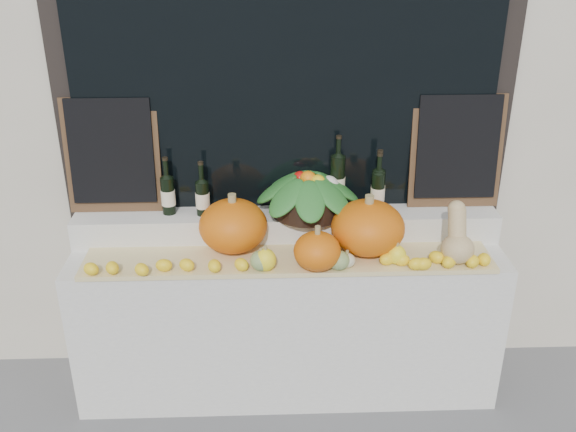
{
  "coord_description": "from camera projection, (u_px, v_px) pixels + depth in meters",
  "views": [
    {
      "loc": [
        -0.11,
        -1.49,
        2.5
      ],
      "look_at": [
        0.0,
        1.45,
        1.12
      ],
      "focal_mm": 40.0,
      "sensor_mm": 36.0,
      "label": 1
    }
  ],
  "objects": [
    {
      "name": "chalkboard_left",
      "position": [
        112.0,
        154.0,
        3.38
      ],
      "size": [
        0.5,
        0.09,
        0.62
      ],
      "rotation": [
        -0.1,
        0.0,
        0.0
      ],
      "color": "#4C331E",
      "rests_on": "rear_tier"
    },
    {
      "name": "pumpkin_center",
      "position": [
        317.0,
        251.0,
        3.16
      ],
      "size": [
        0.27,
        0.27,
        0.19
      ],
      "primitive_type": "ellipsoid",
      "rotation": [
        0.0,
        0.0,
        0.18
      ],
      "color": "#DB630B",
      "rests_on": "straw_bedding"
    },
    {
      "name": "pumpkin_left",
      "position": [
        233.0,
        226.0,
        3.32
      ],
      "size": [
        0.41,
        0.41,
        0.28
      ],
      "primitive_type": "ellipsoid",
      "rotation": [
        0.0,
        0.0,
        0.18
      ],
      "color": "#DB630B",
      "rests_on": "straw_bedding"
    },
    {
      "name": "wine_bottle_far_right",
      "position": [
        378.0,
        192.0,
        3.43
      ],
      "size": [
        0.08,
        0.08,
        0.34
      ],
      "color": "black",
      "rests_on": "rear_tier"
    },
    {
      "name": "wine_bottle_near_right",
      "position": [
        378.0,
        190.0,
        3.45
      ],
      "size": [
        0.08,
        0.08,
        0.35
      ],
      "color": "black",
      "rests_on": "rear_tier"
    },
    {
      "name": "decorative_gourds",
      "position": [
        313.0,
        260.0,
        3.18
      ],
      "size": [
        0.79,
        0.15,
        0.14
      ],
      "color": "#295D1C",
      "rests_on": "straw_bedding"
    },
    {
      "name": "display_sill",
      "position": [
        288.0,
        320.0,
        3.61
      ],
      "size": [
        2.3,
        0.55,
        0.88
      ],
      "primitive_type": "cube",
      "color": "silver",
      "rests_on": "ground"
    },
    {
      "name": "lemon_heap",
      "position": [
        289.0,
        263.0,
        3.18
      ],
      "size": [
        2.2,
        0.16,
        0.06
      ],
      "primitive_type": null,
      "color": "yellow",
      "rests_on": "straw_bedding"
    },
    {
      "name": "wine_bottle_far_left",
      "position": [
        168.0,
        195.0,
        3.43
      ],
      "size": [
        0.08,
        0.08,
        0.32
      ],
      "color": "black",
      "rests_on": "rear_tier"
    },
    {
      "name": "pumpkin_right",
      "position": [
        368.0,
        228.0,
        3.3
      ],
      "size": [
        0.42,
        0.42,
        0.28
      ],
      "primitive_type": "ellipsoid",
      "rotation": [
        0.0,
        0.0,
        -0.1
      ],
      "color": "#DB630B",
      "rests_on": "straw_bedding"
    },
    {
      "name": "butternut_squash",
      "position": [
        457.0,
        239.0,
        3.23
      ],
      "size": [
        0.17,
        0.22,
        0.3
      ],
      "color": "tan",
      "rests_on": "straw_bedding"
    },
    {
      "name": "straw_bedding",
      "position": [
        288.0,
        260.0,
        3.3
      ],
      "size": [
        2.1,
        0.32,
        0.02
      ],
      "primitive_type": "cube",
      "color": "tan",
      "rests_on": "display_sill"
    },
    {
      "name": "rear_tier",
      "position": [
        287.0,
        225.0,
        3.52
      ],
      "size": [
        2.3,
        0.25,
        0.16
      ],
      "primitive_type": "cube",
      "color": "silver",
      "rests_on": "display_sill"
    },
    {
      "name": "chalkboard_right",
      "position": [
        457.0,
        150.0,
        3.44
      ],
      "size": [
        0.5,
        0.09,
        0.62
      ],
      "rotation": [
        -0.1,
        0.0,
        0.0
      ],
      "color": "#4C331E",
      "rests_on": "rear_tier"
    },
    {
      "name": "produce_bowl",
      "position": [
        308.0,
        192.0,
        3.43
      ],
      "size": [
        0.59,
        0.59,
        0.25
      ],
      "color": "black",
      "rests_on": "rear_tier"
    },
    {
      "name": "wine_bottle_tall",
      "position": [
        337.0,
        182.0,
        3.47
      ],
      "size": [
        0.08,
        0.08,
        0.42
      ],
      "color": "black",
      "rests_on": "rear_tier"
    },
    {
      "name": "wine_bottle_near_left",
      "position": [
        203.0,
        197.0,
        3.42
      ],
      "size": [
        0.08,
        0.08,
        0.3
      ],
      "color": "black",
      "rests_on": "rear_tier"
    }
  ]
}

